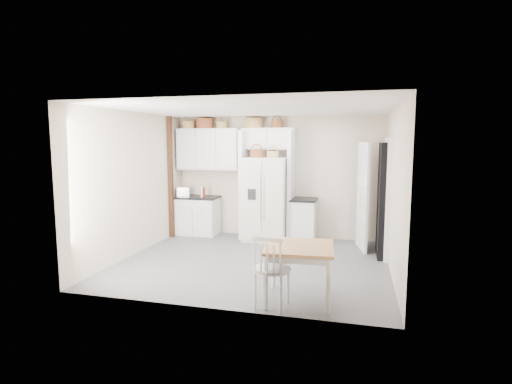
# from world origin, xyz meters

# --- Properties ---
(floor) EXTENTS (4.50, 4.50, 0.00)m
(floor) POSITION_xyz_m (0.00, 0.00, 0.00)
(floor) COLOR #45464D
(floor) RESTS_ON ground
(ceiling) EXTENTS (4.50, 4.50, 0.00)m
(ceiling) POSITION_xyz_m (0.00, 0.00, 2.60)
(ceiling) COLOR white
(ceiling) RESTS_ON wall_back
(wall_back) EXTENTS (4.50, 0.00, 4.50)m
(wall_back) POSITION_xyz_m (0.00, 2.00, 1.30)
(wall_back) COLOR beige
(wall_back) RESTS_ON floor
(wall_left) EXTENTS (0.00, 4.00, 4.00)m
(wall_left) POSITION_xyz_m (-2.25, 0.00, 1.30)
(wall_left) COLOR beige
(wall_left) RESTS_ON floor
(wall_right) EXTENTS (0.00, 4.00, 4.00)m
(wall_right) POSITION_xyz_m (2.25, 0.00, 1.30)
(wall_right) COLOR beige
(wall_right) RESTS_ON floor
(refrigerator) EXTENTS (0.90, 0.72, 1.74)m
(refrigerator) POSITION_xyz_m (-0.15, 1.60, 0.87)
(refrigerator) COLOR silver
(refrigerator) RESTS_ON floor
(base_cab_left) EXTENTS (0.89, 0.56, 0.82)m
(base_cab_left) POSITION_xyz_m (-1.73, 1.70, 0.41)
(base_cab_left) COLOR white
(base_cab_left) RESTS_ON floor
(base_cab_right) EXTENTS (0.49, 0.58, 0.86)m
(base_cab_right) POSITION_xyz_m (0.63, 1.70, 0.43)
(base_cab_right) COLOR white
(base_cab_right) RESTS_ON floor
(dining_table) EXTENTS (0.94, 0.94, 0.73)m
(dining_table) POSITION_xyz_m (0.99, -1.45, 0.36)
(dining_table) COLOR #976235
(dining_table) RESTS_ON floor
(windsor_chair) EXTENTS (0.51, 0.47, 0.97)m
(windsor_chair) POSITION_xyz_m (0.69, -1.75, 0.48)
(windsor_chair) COLOR white
(windsor_chair) RESTS_ON floor
(counter_left) EXTENTS (0.92, 0.60, 0.04)m
(counter_left) POSITION_xyz_m (-1.73, 1.70, 0.84)
(counter_left) COLOR black
(counter_left) RESTS_ON base_cab_left
(counter_right) EXTENTS (0.52, 0.62, 0.04)m
(counter_right) POSITION_xyz_m (0.63, 1.70, 0.87)
(counter_right) COLOR black
(counter_right) RESTS_ON base_cab_right
(toaster) EXTENTS (0.31, 0.23, 0.19)m
(toaster) POSITION_xyz_m (-2.07, 1.71, 0.96)
(toaster) COLOR silver
(toaster) RESTS_ON counter_left
(cookbook_red) EXTENTS (0.06, 0.15, 0.22)m
(cookbook_red) POSITION_xyz_m (-1.57, 1.62, 0.97)
(cookbook_red) COLOR #A83327
(cookbook_red) RESTS_ON counter_left
(cookbook_cream) EXTENTS (0.07, 0.17, 0.25)m
(cookbook_cream) POSITION_xyz_m (-1.59, 1.62, 0.98)
(cookbook_cream) COLOR beige
(cookbook_cream) RESTS_ON counter_left
(basket_upper_a) EXTENTS (0.29, 0.29, 0.16)m
(basket_upper_a) POSITION_xyz_m (-1.97, 1.83, 2.43)
(basket_upper_a) COLOR olive
(basket_upper_a) RESTS_ON upper_cabinet
(basket_upper_b) EXTENTS (0.38, 0.38, 0.22)m
(basket_upper_b) POSITION_xyz_m (-1.58, 1.83, 2.46)
(basket_upper_b) COLOR brown
(basket_upper_b) RESTS_ON upper_cabinet
(basket_upper_c) EXTENTS (0.25, 0.25, 0.14)m
(basket_upper_c) POSITION_xyz_m (-1.19, 1.83, 2.42)
(basket_upper_c) COLOR olive
(basket_upper_c) RESTS_ON upper_cabinet
(basket_bridge_a) EXTENTS (0.36, 0.36, 0.20)m
(basket_bridge_a) POSITION_xyz_m (-0.47, 1.83, 2.45)
(basket_bridge_a) COLOR olive
(basket_bridge_a) RESTS_ON bridge_cabinet
(basket_bridge_b) EXTENTS (0.25, 0.25, 0.14)m
(basket_bridge_b) POSITION_xyz_m (0.03, 1.83, 2.42)
(basket_bridge_b) COLOR brown
(basket_bridge_b) RESTS_ON bridge_cabinet
(basket_fridge_a) EXTENTS (0.28, 0.28, 0.15)m
(basket_fridge_a) POSITION_xyz_m (-0.33, 1.50, 1.82)
(basket_fridge_a) COLOR brown
(basket_fridge_a) RESTS_ON refrigerator
(basket_fridge_b) EXTENTS (0.24, 0.24, 0.13)m
(basket_fridge_b) POSITION_xyz_m (0.01, 1.50, 1.81)
(basket_fridge_b) COLOR olive
(basket_fridge_b) RESTS_ON refrigerator
(upper_cabinet) EXTENTS (1.40, 0.34, 0.90)m
(upper_cabinet) POSITION_xyz_m (-1.50, 1.83, 1.90)
(upper_cabinet) COLOR white
(upper_cabinet) RESTS_ON wall_back
(bridge_cabinet) EXTENTS (1.12, 0.34, 0.45)m
(bridge_cabinet) POSITION_xyz_m (-0.15, 1.83, 2.12)
(bridge_cabinet) COLOR white
(bridge_cabinet) RESTS_ON wall_back
(fridge_panel_left) EXTENTS (0.08, 0.60, 2.30)m
(fridge_panel_left) POSITION_xyz_m (-0.66, 1.70, 1.15)
(fridge_panel_left) COLOR white
(fridge_panel_left) RESTS_ON floor
(fridge_panel_right) EXTENTS (0.08, 0.60, 2.30)m
(fridge_panel_right) POSITION_xyz_m (0.36, 1.70, 1.15)
(fridge_panel_right) COLOR white
(fridge_panel_right) RESTS_ON floor
(trim_post) EXTENTS (0.09, 0.09, 2.60)m
(trim_post) POSITION_xyz_m (-2.20, 1.35, 1.30)
(trim_post) COLOR black
(trim_post) RESTS_ON floor
(doorway_void) EXTENTS (0.18, 0.85, 2.05)m
(doorway_void) POSITION_xyz_m (2.16, 1.00, 1.02)
(doorway_void) COLOR black
(doorway_void) RESTS_ON floor
(door_slab) EXTENTS (0.21, 0.79, 2.05)m
(door_slab) POSITION_xyz_m (1.80, 1.33, 1.02)
(door_slab) COLOR white
(door_slab) RESTS_ON floor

